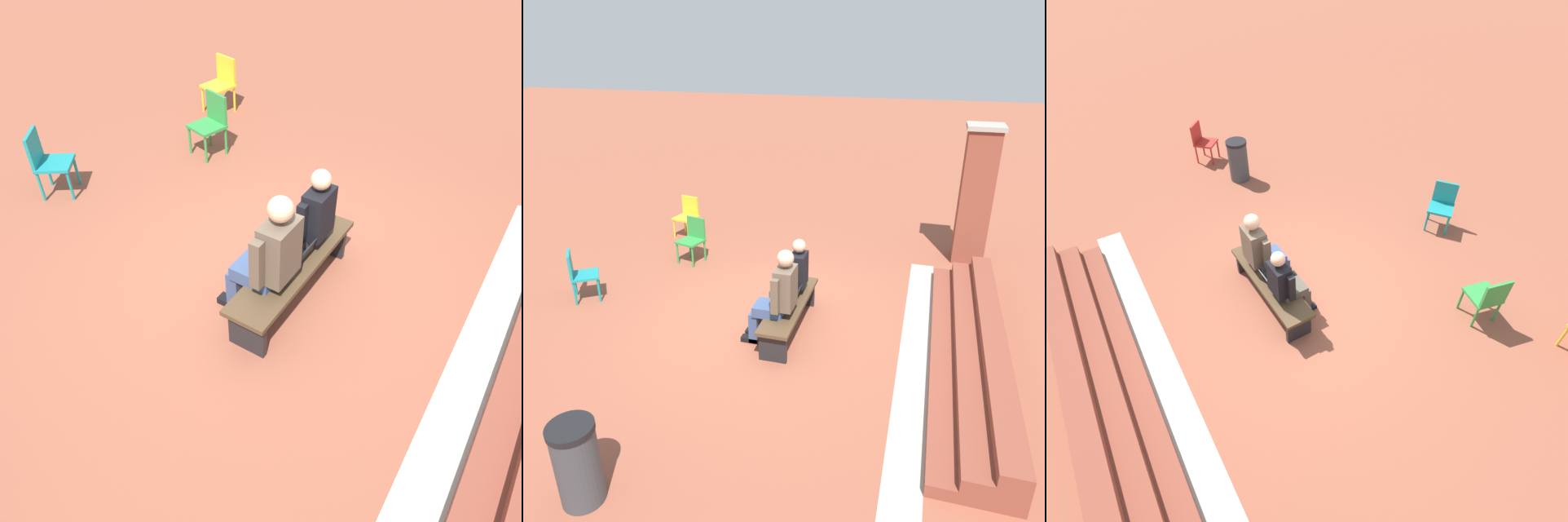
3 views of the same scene
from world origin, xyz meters
TOP-DOWN VIEW (x-y plane):
  - ground_plane at (0.00, 0.00)m, footprint 60.00×60.00m
  - concrete_strip at (0.23, 2.07)m, footprint 5.77×0.40m
  - bench at (0.23, 0.28)m, footprint 1.80×0.44m
  - person_student at (-0.15, 0.22)m, footprint 0.50×0.64m
  - person_adult at (0.57, 0.21)m, footprint 0.58×0.74m
  - laptop at (0.17, 0.29)m, footprint 0.32×0.29m
  - plastic_chair_mid_courtyard at (-2.87, -2.82)m, footprint 0.49×0.49m
  - plastic_chair_far_right at (-1.68, -2.13)m, footprint 0.51×0.51m
  - plastic_chair_foreground at (0.24, -3.20)m, footprint 0.59×0.59m

SIDE VIEW (x-z plane):
  - ground_plane at x=0.00m, z-range 0.00..0.00m
  - concrete_strip at x=0.23m, z-range 0.00..0.01m
  - bench at x=0.23m, z-range 0.13..0.58m
  - plastic_chair_mid_courtyard at x=-2.87m, z-range 0.06..0.90m
  - plastic_chair_far_right at x=-1.68m, z-range 0.06..0.90m
  - plastic_chair_foreground at x=0.24m, z-range 0.06..0.90m
  - laptop at x=0.17m, z-range 0.39..0.61m
  - person_student at x=-0.15m, z-range 0.05..1.33m
  - person_adult at x=0.57m, z-range 0.04..1.45m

